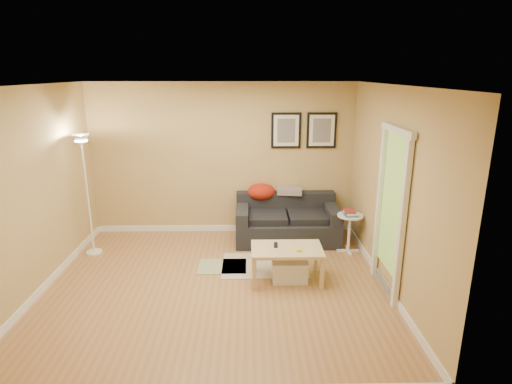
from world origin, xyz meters
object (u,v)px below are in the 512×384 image
sofa (287,219)px  book_stack (350,213)px  storage_bin (289,270)px  side_table (349,233)px  coffee_table (287,264)px  floor_lamp (88,199)px

sofa → book_stack: 1.08m
storage_bin → side_table: bearing=41.9°
sofa → coffee_table: sofa is taller
book_stack → storage_bin: bearing=-149.1°
coffee_table → storage_bin: size_ratio=1.95×
coffee_table → floor_lamp: bearing=156.5°
book_stack → coffee_table: bearing=-150.1°
storage_bin → side_table: size_ratio=0.80×
storage_bin → side_table: side_table is taller
sofa → side_table: sofa is taller
coffee_table → floor_lamp: (-2.95, 0.95, 0.65)m
side_table → book_stack: (-0.01, -0.00, 0.35)m
coffee_table → side_table: (1.07, 0.93, 0.07)m
side_table → sofa: bearing=152.8°
sofa → coffee_table: (-0.14, -1.41, -0.14)m
sofa → book_stack: sofa is taller
coffee_table → side_table: 1.42m
storage_bin → floor_lamp: size_ratio=0.26×
storage_bin → book_stack: size_ratio=1.96×
book_stack → floor_lamp: floor_lamp is taller
sofa → storage_bin: bearing=-93.8°
coffee_table → floor_lamp: size_ratio=0.51×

